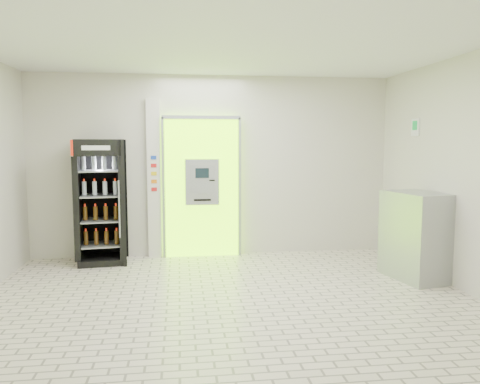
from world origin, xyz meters
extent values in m
plane|color=beige|center=(0.00, 0.00, 0.00)|extent=(6.00, 6.00, 0.00)
plane|color=beige|center=(0.00, 2.50, 1.50)|extent=(6.00, 0.00, 6.00)
plane|color=beige|center=(0.00, -2.50, 1.50)|extent=(6.00, 0.00, 6.00)
plane|color=beige|center=(3.00, 0.00, 1.50)|extent=(0.00, 5.00, 5.00)
plane|color=white|center=(0.00, 0.00, 3.00)|extent=(6.00, 6.00, 0.00)
cube|color=#89FF01|center=(-0.20, 2.43, 1.15)|extent=(1.20, 0.12, 2.30)
cube|color=gray|center=(-0.20, 2.36, 2.30)|extent=(1.28, 0.04, 0.06)
cube|color=gray|center=(-0.83, 2.36, 1.15)|extent=(0.04, 0.04, 2.30)
cube|color=gray|center=(0.43, 2.36, 1.15)|extent=(0.04, 0.04, 2.30)
cube|color=black|center=(-0.10, 2.38, 0.50)|extent=(0.62, 0.01, 0.67)
cube|color=black|center=(-0.54, 2.38, 1.98)|extent=(0.22, 0.01, 0.18)
cube|color=#989A9F|center=(-0.20, 2.32, 1.25)|extent=(0.55, 0.12, 0.75)
cube|color=black|center=(-0.20, 2.25, 1.40)|extent=(0.22, 0.01, 0.16)
cube|color=gray|center=(-0.20, 2.25, 1.12)|extent=(0.16, 0.01, 0.12)
cube|color=black|center=(-0.04, 2.25, 1.28)|extent=(0.09, 0.01, 0.02)
cube|color=black|center=(-0.20, 2.25, 0.96)|extent=(0.28, 0.01, 0.03)
cube|color=silver|center=(-0.98, 2.45, 1.30)|extent=(0.22, 0.10, 2.60)
cube|color=#193FB2|center=(-0.98, 2.40, 1.65)|extent=(0.09, 0.01, 0.06)
cube|color=red|center=(-0.98, 2.40, 1.52)|extent=(0.09, 0.01, 0.06)
cube|color=yellow|center=(-0.98, 2.40, 1.39)|extent=(0.09, 0.01, 0.06)
cube|color=orange|center=(-0.98, 2.40, 1.26)|extent=(0.09, 0.01, 0.06)
cube|color=red|center=(-0.98, 2.40, 1.13)|extent=(0.09, 0.01, 0.06)
cube|color=black|center=(-1.79, 2.16, 0.97)|extent=(0.81, 0.75, 1.94)
cube|color=black|center=(-1.79, 2.47, 0.97)|extent=(0.73, 0.14, 1.94)
cube|color=red|center=(-1.79, 1.83, 1.81)|extent=(0.71, 0.10, 0.23)
cube|color=white|center=(-1.79, 1.83, 1.81)|extent=(0.40, 0.06, 0.07)
cube|color=black|center=(-1.79, 2.16, 0.05)|extent=(0.81, 0.75, 0.10)
cylinder|color=gray|center=(-1.47, 1.81, 0.89)|extent=(0.03, 0.03, 0.87)
cube|color=gray|center=(-1.79, 2.16, 0.29)|extent=(0.68, 0.64, 0.02)
cube|color=gray|center=(-1.79, 2.16, 0.68)|extent=(0.68, 0.64, 0.02)
cube|color=gray|center=(-1.79, 2.16, 1.07)|extent=(0.68, 0.64, 0.02)
cube|color=gray|center=(-1.79, 2.16, 1.46)|extent=(0.68, 0.64, 0.02)
cube|color=#989A9F|center=(2.69, 0.69, 0.61)|extent=(0.77, 1.01, 1.21)
cube|color=gray|center=(2.38, 0.69, 0.67)|extent=(0.18, 0.87, 0.01)
cube|color=white|center=(2.99, 1.40, 2.12)|extent=(0.02, 0.22, 0.26)
cube|color=#0C8A36|center=(2.98, 1.40, 2.15)|extent=(0.00, 0.14, 0.14)
camera|label=1|loc=(-0.57, -5.33, 1.89)|focal=35.00mm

